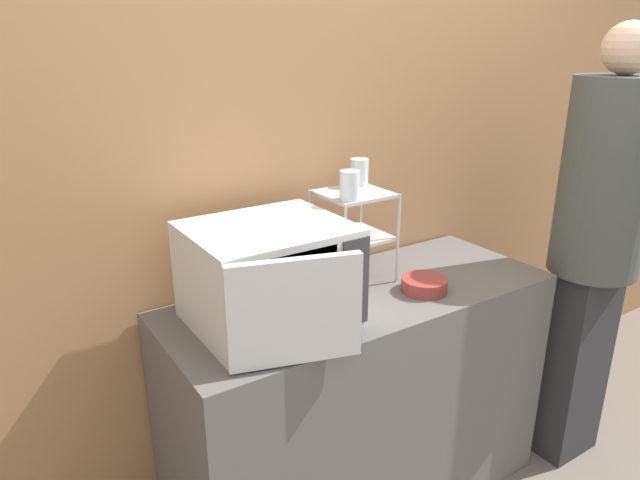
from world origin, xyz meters
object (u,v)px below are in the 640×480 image
(dish_rack, at_px, (354,217))
(glass_front_left, at_px, (350,185))
(glass_back_right, at_px, (359,172))
(bowl, at_px, (424,285))
(person, at_px, (597,233))
(microwave, at_px, (270,276))

(dish_rack, height_order, glass_front_left, glass_front_left)
(glass_back_right, distance_m, bowl, 0.48)
(bowl, bearing_deg, person, -13.19)
(dish_rack, bearing_deg, bowl, -57.72)
(glass_front_left, relative_size, glass_back_right, 1.00)
(dish_rack, relative_size, glass_back_right, 3.33)
(glass_back_right, bearing_deg, dish_rack, -136.94)
(dish_rack, relative_size, glass_front_left, 3.33)
(microwave, height_order, glass_back_right, glass_back_right)
(glass_front_left, height_order, bowl, glass_front_left)
(glass_front_left, bearing_deg, dish_rack, 44.59)
(glass_front_left, height_order, glass_back_right, same)
(microwave, xyz_separation_m, bowl, (0.57, -0.09, -0.14))
(microwave, bearing_deg, glass_back_right, 22.62)
(microwave, distance_m, person, 1.36)
(glass_front_left, xyz_separation_m, person, (0.98, -0.34, -0.26))
(bowl, distance_m, person, 0.78)
(microwave, bearing_deg, person, -11.54)
(microwave, relative_size, glass_back_right, 5.37)
(microwave, relative_size, dish_rack, 1.61)
(microwave, xyz_separation_m, glass_front_left, (0.35, 0.07, 0.23))
(glass_back_right, bearing_deg, bowl, -75.90)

